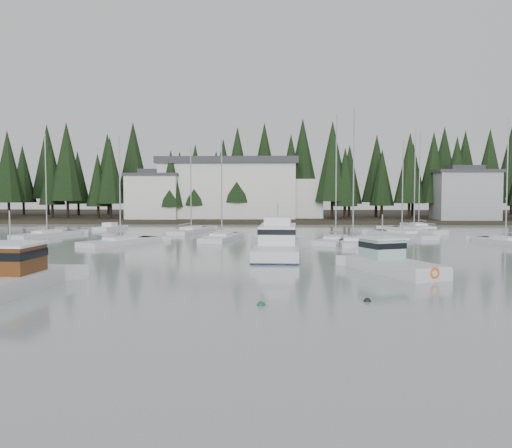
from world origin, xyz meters
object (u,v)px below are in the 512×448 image
at_px(sailboat_9, 505,243).
at_px(runabout_3, 110,229).
at_px(sailboat_2, 336,242).
at_px(harbor_inn, 240,189).
at_px(sailboat_5, 121,244).
at_px(cabin_cruiser_center, 278,247).
at_px(sailboat_4, 414,231).
at_px(sailboat_13, 353,243).
at_px(runabout_1, 372,250).
at_px(sailboat_12, 419,228).
at_px(house_east_a, 464,194).
at_px(sailboat_1, 191,232).
at_px(sailboat_3, 402,236).
at_px(house_west, 154,195).
at_px(lobster_boat_teal, 392,265).
at_px(sailboat_0, 47,236).
at_px(sailboat_7, 222,239).

bearing_deg(sailboat_9, runabout_3, 50.89).
distance_m(sailboat_2, runabout_3, 34.83).
bearing_deg(harbor_inn, sailboat_5, -101.60).
bearing_deg(cabin_cruiser_center, runabout_3, 39.74).
bearing_deg(sailboat_5, sailboat_4, -32.90).
bearing_deg(sailboat_13, runabout_1, -172.33).
bearing_deg(sailboat_9, sailboat_12, -10.03).
distance_m(house_east_a, sailboat_1, 50.29).
xyz_separation_m(sailboat_3, sailboat_4, (3.23, 7.63, 0.02)).
bearing_deg(sailboat_2, sailboat_5, 118.69).
height_order(house_west, lobster_boat_teal, house_west).
relative_size(house_west, sailboat_12, 0.66).
bearing_deg(sailboat_1, sailboat_0, 126.78).
height_order(house_west, cabin_cruiser_center, house_west).
bearing_deg(sailboat_13, sailboat_7, 71.44).
xyz_separation_m(lobster_boat_teal, sailboat_13, (-0.07, 19.94, -0.45)).
height_order(cabin_cruiser_center, sailboat_1, sailboat_1).
bearing_deg(lobster_boat_teal, harbor_inn, -11.09).
bearing_deg(sailboat_3, sailboat_13, 119.62).
height_order(lobster_boat_teal, runabout_1, lobster_boat_teal).
height_order(house_east_a, sailboat_3, sailboat_3).
distance_m(sailboat_4, sailboat_13, 20.39).
xyz_separation_m(cabin_cruiser_center, sailboat_4, (18.12, 28.10, -0.69)).
bearing_deg(runabout_1, cabin_cruiser_center, 127.58).
relative_size(sailboat_9, sailboat_13, 0.94).
xyz_separation_m(house_east_a, sailboat_4, (-13.87, -22.80, -4.82)).
relative_size(harbor_inn, sailboat_0, 2.28).
bearing_deg(runabout_1, sailboat_4, -5.83).
bearing_deg(harbor_inn, sailboat_13, -71.77).
relative_size(cabin_cruiser_center, lobster_boat_teal, 1.42).
xyz_separation_m(cabin_cruiser_center, sailboat_13, (7.76, 10.54, -0.69)).
distance_m(lobster_boat_teal, sailboat_2, 21.54).
relative_size(sailboat_0, runabout_3, 2.27).
xyz_separation_m(house_west, lobster_boat_teal, (29.84, -61.30, -4.12)).
relative_size(harbor_inn, lobster_boat_teal, 3.48).
bearing_deg(harbor_inn, sailboat_2, -73.12).
bearing_deg(sailboat_2, cabin_cruiser_center, 176.02).
bearing_deg(runabout_1, house_east_a, -10.94).
height_order(cabin_cruiser_center, sailboat_2, sailboat_2).
height_order(house_east_a, sailboat_1, sailboat_1).
bearing_deg(sailboat_9, lobster_boat_teal, 125.57).
xyz_separation_m(harbor_inn, runabout_3, (-16.57, -24.92, -5.64)).
bearing_deg(house_east_a, runabout_1, -116.27).
bearing_deg(sailboat_1, sailboat_5, 175.80).
height_order(sailboat_5, sailboat_7, sailboat_7).
distance_m(sailboat_2, sailboat_9, 17.49).
relative_size(sailboat_1, runabout_1, 1.78).
bearing_deg(runabout_3, sailboat_13, -107.63).
height_order(sailboat_9, sailboat_12, sailboat_12).
distance_m(sailboat_13, runabout_3, 37.02).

